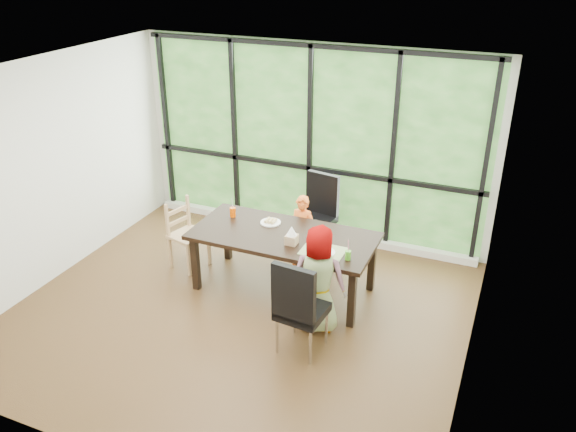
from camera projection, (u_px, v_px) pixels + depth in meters
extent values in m
plane|color=black|center=(240.00, 312.00, 6.65)|extent=(5.00, 5.00, 0.00)
plane|color=silver|center=(311.00, 142.00, 7.93)|extent=(5.00, 0.00, 5.00)
cube|color=#244A1C|center=(311.00, 143.00, 7.91)|extent=(4.80, 0.02, 2.65)
cube|color=silver|center=(307.00, 230.00, 8.41)|extent=(4.80, 0.12, 0.10)
cube|color=black|center=(284.00, 262.00, 6.94)|extent=(2.18, 1.06, 0.75)
cube|color=black|center=(315.00, 216.00, 7.72)|extent=(0.53, 0.53, 1.08)
cube|color=black|center=(302.00, 305.00, 5.85)|extent=(0.50, 0.50, 1.08)
cube|color=#A67C53|center=(188.00, 235.00, 7.41)|extent=(0.49, 0.51, 0.90)
imported|color=orange|center=(302.00, 232.00, 7.40)|extent=(0.38, 0.27, 0.98)
imported|color=slate|center=(318.00, 279.00, 6.15)|extent=(0.64, 0.46, 1.22)
cube|color=tan|center=(323.00, 251.00, 6.41)|extent=(0.48, 0.35, 0.01)
cylinder|color=white|center=(271.00, 222.00, 7.04)|extent=(0.25, 0.25, 0.02)
cylinder|color=white|center=(323.00, 252.00, 6.37)|extent=(0.27, 0.27, 0.02)
cylinder|color=#EC5000|center=(233.00, 212.00, 7.19)|extent=(0.07, 0.07, 0.12)
cylinder|color=#50AF25|center=(348.00, 255.00, 6.23)|extent=(0.07, 0.07, 0.10)
cube|color=tan|center=(292.00, 239.00, 6.55)|extent=(0.13, 0.13, 0.11)
cylinder|color=white|center=(232.00, 205.00, 7.14)|extent=(0.01, 0.04, 0.20)
cylinder|color=pink|center=(348.00, 248.00, 6.19)|extent=(0.01, 0.04, 0.20)
cone|color=white|center=(292.00, 231.00, 6.50)|extent=(0.12, 0.12, 0.11)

